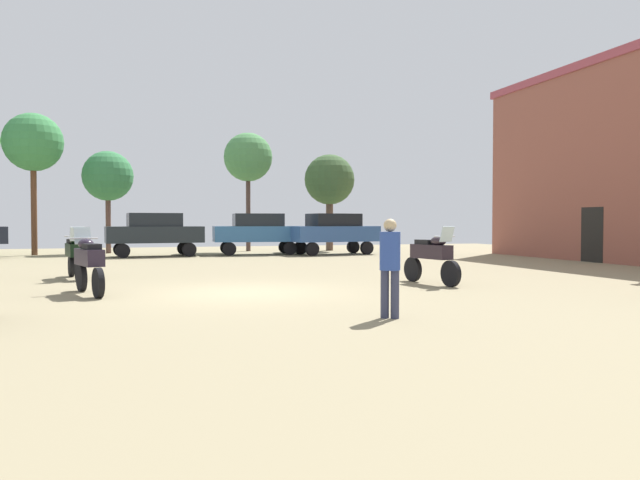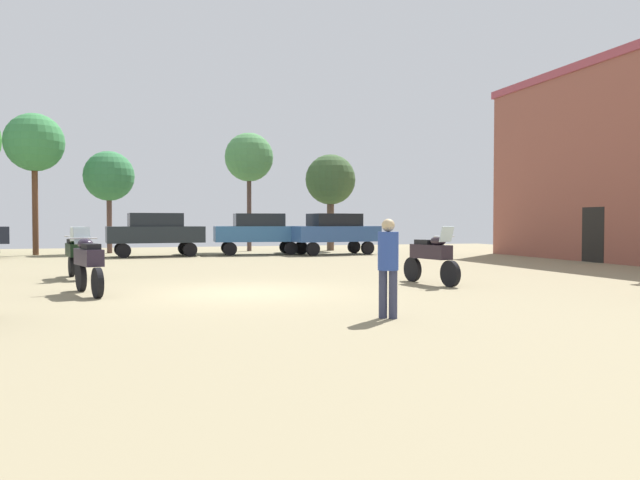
{
  "view_description": "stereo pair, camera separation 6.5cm",
  "coord_description": "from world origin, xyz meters",
  "px_view_note": "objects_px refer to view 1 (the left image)",
  "views": [
    {
      "loc": [
        -2.38,
        -13.54,
        1.61
      ],
      "look_at": [
        3.19,
        4.39,
        1.05
      ],
      "focal_mm": 34.09,
      "sensor_mm": 36.0,
      "label": 1
    },
    {
      "loc": [
        -2.32,
        -13.56,
        1.61
      ],
      "look_at": [
        3.19,
        4.39,
        1.05
      ],
      "focal_mm": 34.09,
      "sensor_mm": 36.0,
      "label": 2
    }
  ],
  "objects_px": {
    "person_1": "(390,261)",
    "tree_6": "(108,177)",
    "car_2": "(155,231)",
    "motorcycle_6": "(89,262)",
    "car_4": "(258,231)",
    "tree_7": "(330,180)",
    "motorcycle_3": "(432,256)",
    "motorcycle_8": "(75,253)",
    "car_3": "(334,231)",
    "tree_4": "(33,143)",
    "tree_1": "(248,158)"
  },
  "relations": [
    {
      "from": "car_4",
      "to": "tree_1",
      "type": "height_order",
      "value": "tree_1"
    },
    {
      "from": "motorcycle_6",
      "to": "tree_1",
      "type": "xyz_separation_m",
      "value": [
        6.99,
        18.67,
        4.36
      ]
    },
    {
      "from": "car_2",
      "to": "tree_4",
      "type": "height_order",
      "value": "tree_4"
    },
    {
      "from": "car_2",
      "to": "tree_1",
      "type": "xyz_separation_m",
      "value": [
        5.08,
        3.82,
        3.92
      ]
    },
    {
      "from": "person_1",
      "to": "tree_1",
      "type": "relative_size",
      "value": 0.25
    },
    {
      "from": "tree_4",
      "to": "tree_1",
      "type": "bearing_deg",
      "value": 5.14
    },
    {
      "from": "motorcycle_8",
      "to": "car_4",
      "type": "distance_m",
      "value": 13.26
    },
    {
      "from": "car_2",
      "to": "tree_4",
      "type": "distance_m",
      "value": 7.47
    },
    {
      "from": "motorcycle_6",
      "to": "tree_6",
      "type": "relative_size",
      "value": 0.4
    },
    {
      "from": "motorcycle_3",
      "to": "motorcycle_6",
      "type": "distance_m",
      "value": 8.22
    },
    {
      "from": "car_2",
      "to": "motorcycle_6",
      "type": "bearing_deg",
      "value": 167.8
    },
    {
      "from": "motorcycle_3",
      "to": "car_3",
      "type": "xyz_separation_m",
      "value": [
        2.14,
        14.26,
        0.44
      ]
    },
    {
      "from": "motorcycle_3",
      "to": "person_1",
      "type": "distance_m",
      "value": 5.77
    },
    {
      "from": "person_1",
      "to": "tree_6",
      "type": "bearing_deg",
      "value": -41.87
    },
    {
      "from": "person_1",
      "to": "tree_7",
      "type": "xyz_separation_m",
      "value": [
        6.5,
        23.03,
        2.95
      ]
    },
    {
      "from": "tree_7",
      "to": "motorcycle_6",
      "type": "bearing_deg",
      "value": -122.42
    },
    {
      "from": "car_3",
      "to": "tree_4",
      "type": "bearing_deg",
      "value": 67.78
    },
    {
      "from": "motorcycle_6",
      "to": "tree_6",
      "type": "bearing_deg",
      "value": 74.08
    },
    {
      "from": "motorcycle_8",
      "to": "tree_1",
      "type": "height_order",
      "value": "tree_1"
    },
    {
      "from": "car_3",
      "to": "person_1",
      "type": "height_order",
      "value": "car_3"
    },
    {
      "from": "motorcycle_3",
      "to": "tree_1",
      "type": "xyz_separation_m",
      "value": [
        -1.23,
        18.89,
        4.35
      ]
    },
    {
      "from": "motorcycle_6",
      "to": "motorcycle_8",
      "type": "bearing_deg",
      "value": 82.19
    },
    {
      "from": "motorcycle_3",
      "to": "tree_7",
      "type": "bearing_deg",
      "value": -110.18
    },
    {
      "from": "person_1",
      "to": "tree_7",
      "type": "relative_size",
      "value": 0.31
    },
    {
      "from": "car_2",
      "to": "car_4",
      "type": "relative_size",
      "value": 1.01
    },
    {
      "from": "car_3",
      "to": "person_1",
      "type": "distance_m",
      "value": 19.76
    },
    {
      "from": "motorcycle_8",
      "to": "tree_7",
      "type": "height_order",
      "value": "tree_7"
    },
    {
      "from": "motorcycle_3",
      "to": "motorcycle_8",
      "type": "height_order",
      "value": "motorcycle_3"
    },
    {
      "from": "tree_6",
      "to": "car_4",
      "type": "bearing_deg",
      "value": -26.61
    },
    {
      "from": "car_3",
      "to": "tree_1",
      "type": "xyz_separation_m",
      "value": [
        -3.36,
        4.64,
        3.92
      ]
    },
    {
      "from": "person_1",
      "to": "tree_6",
      "type": "height_order",
      "value": "tree_6"
    },
    {
      "from": "motorcycle_6",
      "to": "tree_7",
      "type": "relative_size",
      "value": 0.39
    },
    {
      "from": "tree_7",
      "to": "car_4",
      "type": "bearing_deg",
      "value": -147.19
    },
    {
      "from": "tree_6",
      "to": "tree_7",
      "type": "height_order",
      "value": "tree_7"
    },
    {
      "from": "tree_4",
      "to": "car_3",
      "type": "bearing_deg",
      "value": -14.84
    },
    {
      "from": "person_1",
      "to": "tree_6",
      "type": "distance_m",
      "value": 24.29
    },
    {
      "from": "tree_1",
      "to": "tree_6",
      "type": "bearing_deg",
      "value": -179.19
    },
    {
      "from": "motorcycle_6",
      "to": "car_2",
      "type": "relative_size",
      "value": 0.47
    },
    {
      "from": "car_2",
      "to": "tree_7",
      "type": "bearing_deg",
      "value": -76.39
    },
    {
      "from": "car_2",
      "to": "car_4",
      "type": "distance_m",
      "value": 4.9
    },
    {
      "from": "car_2",
      "to": "person_1",
      "type": "bearing_deg",
      "value": -176.14
    },
    {
      "from": "car_3",
      "to": "car_4",
      "type": "bearing_deg",
      "value": 66.75
    },
    {
      "from": "motorcycle_3",
      "to": "car_2",
      "type": "bearing_deg",
      "value": -77.4
    },
    {
      "from": "tree_1",
      "to": "tree_4",
      "type": "bearing_deg",
      "value": -174.86
    },
    {
      "from": "person_1",
      "to": "motorcycle_6",
      "type": "bearing_deg",
      "value": -9.45
    },
    {
      "from": "motorcycle_3",
      "to": "tree_7",
      "type": "relative_size",
      "value": 0.41
    },
    {
      "from": "car_4",
      "to": "tree_4",
      "type": "xyz_separation_m",
      "value": [
        -10.37,
        2.68,
        4.19
      ]
    },
    {
      "from": "car_3",
      "to": "person_1",
      "type": "bearing_deg",
      "value": 156.77
    },
    {
      "from": "car_2",
      "to": "tree_6",
      "type": "distance_m",
      "value": 5.09
    },
    {
      "from": "tree_1",
      "to": "tree_4",
      "type": "relative_size",
      "value": 0.95
    }
  ]
}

